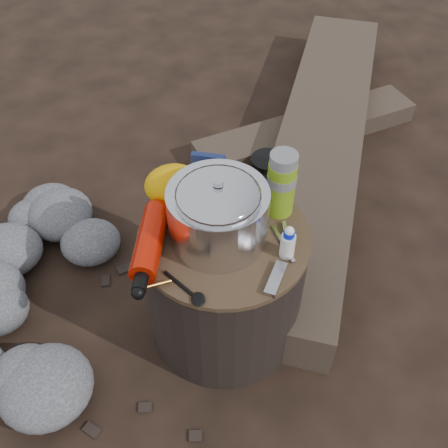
{
  "coord_description": "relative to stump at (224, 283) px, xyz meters",
  "views": [
    {
      "loc": [
        -0.12,
        -0.94,
        1.49
      ],
      "look_at": [
        0.0,
        0.0,
        0.48
      ],
      "focal_mm": 41.92,
      "sensor_mm": 36.0,
      "label": 1
    }
  ],
  "objects": [
    {
      "name": "ground",
      "position": [
        0.0,
        0.0,
        -0.22
      ],
      "size": [
        60.0,
        60.0,
        0.0
      ],
      "primitive_type": "plane",
      "color": "black",
      "rests_on": "ground"
    },
    {
      "name": "food_pouch",
      "position": [
        -0.02,
        0.19,
        0.28
      ],
      "size": [
        0.1,
        0.05,
        0.12
      ],
      "primitive_type": "cube",
      "rotation": [
        0.0,
        0.0,
        -0.31
      ],
      "color": "#141D49",
      "rests_on": "stump"
    },
    {
      "name": "stump",
      "position": [
        0.0,
        0.0,
        0.0
      ],
      "size": [
        0.47,
        0.47,
        0.43
      ],
      "primitive_type": "cylinder",
      "color": "black",
      "rests_on": "ground"
    },
    {
      "name": "pot_grabber",
      "position": [
        0.15,
        -0.05,
        0.22
      ],
      "size": [
        0.04,
        0.14,
        0.01
      ],
      "primitive_type": null,
      "rotation": [
        0.0,
        0.0,
        0.07
      ],
      "color": "#ABABB0",
      "rests_on": "stump"
    },
    {
      "name": "multitool",
      "position": [
        0.11,
        -0.17,
        0.22
      ],
      "size": [
        0.08,
        0.11,
        0.01
      ],
      "primitive_type": "cube",
      "rotation": [
        0.0,
        0.0,
        -0.5
      ],
      "color": "#ABABB0",
      "rests_on": "stump"
    },
    {
      "name": "spork",
      "position": [
        -0.13,
        -0.15,
        0.22
      ],
      "size": [
        0.11,
        0.12,
        0.01
      ],
      "primitive_type": null,
      "rotation": [
        0.0,
        0.0,
        0.68
      ],
      "color": "black",
      "rests_on": "stump"
    },
    {
      "name": "travel_mug",
      "position": [
        0.14,
        0.14,
        0.28
      ],
      "size": [
        0.09,
        0.09,
        0.13
      ],
      "primitive_type": "cylinder",
      "color": "black",
      "rests_on": "stump"
    },
    {
      "name": "stuff_sack",
      "position": [
        -0.12,
        0.16,
        0.27
      ],
      "size": [
        0.16,
        0.13,
        0.11
      ],
      "primitive_type": "ellipsoid",
      "color": "#EEA603",
      "rests_on": "stump"
    },
    {
      "name": "log_main",
      "position": [
        0.51,
        0.78,
        -0.13
      ],
      "size": [
        1.07,
        2.01,
        0.17
      ],
      "primitive_type": "cube",
      "rotation": [
        0.0,
        0.0,
        -0.38
      ],
      "color": "#403329",
      "rests_on": "ground"
    },
    {
      "name": "thermos",
      "position": [
        0.17,
        0.08,
        0.32
      ],
      "size": [
        0.08,
        0.08,
        0.2
      ],
      "primitive_type": "cylinder",
      "color": "#78A219",
      "rests_on": "stump"
    },
    {
      "name": "rock_ring",
      "position": [
        -0.62,
        0.19,
        -0.13
      ],
      "size": [
        0.39,
        0.86,
        0.17
      ],
      "primitive_type": null,
      "color": "#57575C",
      "rests_on": "ground"
    },
    {
      "name": "camping_pot",
      "position": [
        -0.02,
        -0.02,
        0.32
      ],
      "size": [
        0.21,
        0.21,
        0.21
      ],
      "primitive_type": "cylinder",
      "color": "silver",
      "rests_on": "stump"
    },
    {
      "name": "foil_windscreen",
      "position": [
        -0.02,
        0.0,
        0.3
      ],
      "size": [
        0.26,
        0.26,
        0.16
      ],
      "primitive_type": "cylinder",
      "color": "silver",
      "rests_on": "stump"
    },
    {
      "name": "log_small",
      "position": [
        0.5,
        0.94,
        -0.17
      ],
      "size": [
        1.07,
        0.51,
        0.09
      ],
      "primitive_type": "cube",
      "rotation": [
        0.0,
        0.0,
        -1.26
      ],
      "color": "#403329",
      "rests_on": "ground"
    },
    {
      "name": "squeeze_bottle",
      "position": [
        0.15,
        -0.09,
        0.26
      ],
      "size": [
        0.04,
        0.04,
        0.09
      ],
      "primitive_type": "cylinder",
      "color": "white",
      "rests_on": "stump"
    },
    {
      "name": "fuel_bottle",
      "position": [
        -0.2,
        -0.03,
        0.25
      ],
      "size": [
        0.13,
        0.3,
        0.07
      ],
      "primitive_type": null,
      "rotation": [
        0.0,
        0.0,
        -0.2
      ],
      "color": "red",
      "rests_on": "stump"
    }
  ]
}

